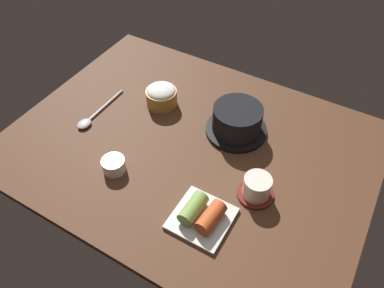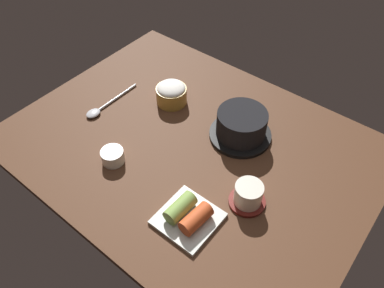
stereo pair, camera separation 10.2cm
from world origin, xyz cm
name	(u,v)px [view 1 (the left image)]	position (x,y,z in cm)	size (l,w,h in cm)	color
dining_table	(189,146)	(0.00, 0.00, 1.00)	(100.00, 76.00, 2.00)	#4C2D1C
stone_pot	(237,121)	(9.11, 11.29, 6.25)	(17.82, 17.82, 8.65)	black
rice_bowl	(161,95)	(-16.06, 10.37, 5.59)	(9.52, 9.52, 7.00)	#B78C38
tea_cup_with_saucer	(257,188)	(23.13, -6.68, 5.06)	(9.20, 9.20, 6.36)	maroon
kimchi_plate	(202,215)	(14.95, -19.65, 3.94)	(13.57, 13.57, 4.96)	silver
side_bowl_near	(114,165)	(-12.46, -18.01, 4.04)	(6.13, 6.13, 3.83)	white
spoon	(91,118)	(-30.69, -6.05, 2.61)	(3.60, 20.32, 1.35)	#B7B7BC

